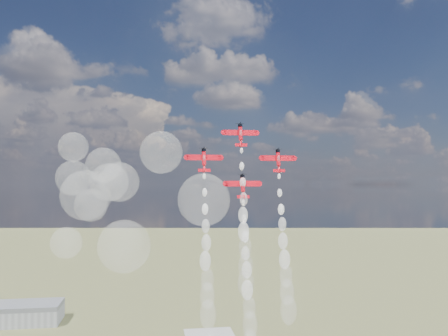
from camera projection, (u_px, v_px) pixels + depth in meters
name	position (u px, v px, depth m)	size (l,w,h in m)	color
hangar	(22.00, 313.00, 313.93)	(50.00, 28.00, 13.00)	gray
plane_lead	(241.00, 135.00, 161.27)	(11.46, 4.04, 8.09)	red
plane_left	(204.00, 160.00, 157.13)	(11.46, 4.04, 8.09)	red
plane_right	(278.00, 160.00, 161.11)	(11.46, 4.04, 8.09)	red
plane_slot	(243.00, 186.00, 156.97)	(11.46, 4.04, 8.09)	red
smoke_trail_lead	(245.00, 255.00, 151.51)	(5.14, 11.72, 45.91)	white
smoke_trail_left	(207.00, 285.00, 147.74)	(5.14, 11.58, 45.90)	white
smoke_trail_right	(286.00, 282.00, 151.33)	(5.29, 11.76, 45.67)	white
smoke_trail_slot	(249.00, 314.00, 147.29)	(5.21, 12.34, 46.23)	white
drifted_smoke_cloud	(126.00, 196.00, 175.90)	(63.22, 33.10, 52.15)	white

